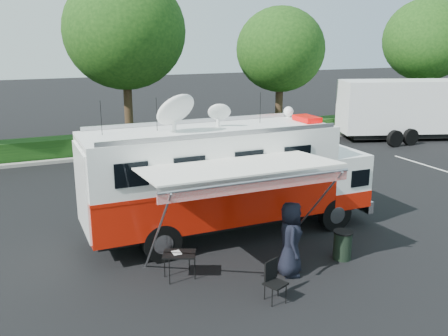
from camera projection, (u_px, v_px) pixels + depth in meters
The scene contains 10 objects.
ground_plane at pixel (231, 233), 15.01m from camera, with size 120.00×120.00×0.00m, color black.
back_border at pixel (148, 50), 25.59m from camera, with size 60.00×6.14×8.87m.
stall_lines at pixel (183, 205), 17.48m from camera, with size 24.12×5.50×0.01m.
command_truck at pixel (228, 177), 14.53m from camera, with size 8.59×2.36×4.12m.
awning at pixel (241, 171), 11.83m from camera, with size 4.69×2.44×2.83m.
person at pixel (289, 274), 12.41m from camera, with size 0.92×0.60×1.89m, color black.
folding_table at pixel (179, 255), 12.06m from camera, with size 0.94×0.82×0.67m.
folding_chair at pixel (273, 277), 11.11m from camera, with size 0.57×0.60×0.92m.
trash_bin at pixel (343, 245), 13.18m from camera, with size 0.52×0.52×0.78m.
semi_trailer at pixel (434, 108), 28.33m from camera, with size 10.92×5.49×3.32m.
Camera 1 is at (-5.77, -12.76, 5.77)m, focal length 40.00 mm.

